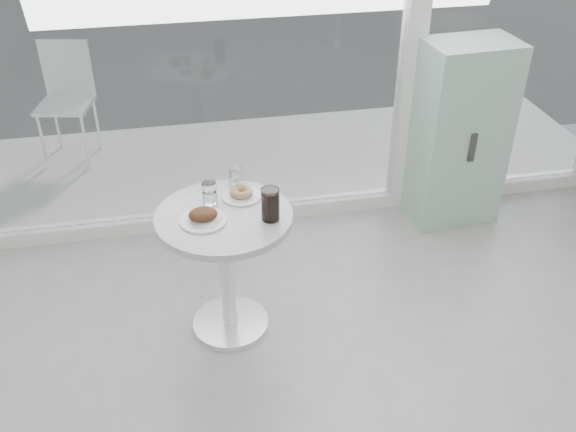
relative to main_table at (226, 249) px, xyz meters
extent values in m
cube|color=white|center=(0.50, 1.10, -0.50)|extent=(5.00, 0.12, 0.10)
cube|color=white|center=(1.40, 1.10, 0.95)|extent=(0.14, 0.14, 3.00)
cube|color=white|center=(-0.27, 1.10, 0.85)|extent=(3.21, 0.02, 2.60)
cube|color=white|center=(2.17, 1.10, 0.85)|extent=(1.41, 0.02, 2.60)
cylinder|color=white|center=(0.00, 0.00, -0.54)|extent=(0.44, 0.44, 0.03)
cylinder|color=white|center=(0.00, 0.00, -0.18)|extent=(0.09, 0.09, 0.70)
cylinder|color=silver|center=(0.00, 0.00, 0.20)|extent=(0.72, 0.72, 0.04)
cube|color=silver|center=(0.50, 1.90, -0.53)|extent=(5.60, 1.60, 0.05)
cube|color=#95BEAD|center=(1.72, 0.88, 0.09)|extent=(0.62, 0.44, 1.29)
cube|color=#333333|center=(1.72, 0.67, 0.09)|extent=(0.04, 0.02, 0.20)
cylinder|color=white|center=(-1.24, 2.11, -0.27)|extent=(0.02, 0.02, 0.45)
cylinder|color=white|center=(-0.90, 2.04, -0.27)|extent=(0.02, 0.02, 0.45)
cylinder|color=white|center=(-1.16, 2.45, -0.27)|extent=(0.02, 0.02, 0.45)
cylinder|color=white|center=(-0.83, 2.37, -0.27)|extent=(0.02, 0.02, 0.45)
cube|color=white|center=(-1.03, 2.24, -0.04)|extent=(0.48, 0.48, 0.03)
cube|color=white|center=(-0.99, 2.43, 0.21)|extent=(0.40, 0.11, 0.45)
cylinder|color=white|center=(-0.11, -0.04, 0.23)|extent=(0.24, 0.24, 0.01)
cube|color=white|center=(-0.09, -0.05, 0.24)|extent=(0.16, 0.16, 0.00)
ellipsoid|color=#3A2010|center=(-0.11, -0.04, 0.26)|extent=(0.15, 0.12, 0.06)
ellipsoid|color=#3A2010|center=(-0.07, -0.02, 0.25)|extent=(0.07, 0.07, 0.04)
cylinder|color=white|center=(0.12, 0.15, 0.23)|extent=(0.21, 0.21, 0.01)
torus|color=tan|center=(0.12, 0.15, 0.25)|extent=(0.12, 0.12, 0.04)
cylinder|color=white|center=(-0.06, 0.12, 0.28)|extent=(0.08, 0.08, 0.13)
cylinder|color=white|center=(-0.06, 0.12, 0.26)|extent=(0.06, 0.06, 0.07)
cylinder|color=white|center=(0.10, 0.24, 0.28)|extent=(0.08, 0.08, 0.13)
cylinder|color=white|center=(0.10, 0.24, 0.26)|extent=(0.07, 0.07, 0.07)
cylinder|color=white|center=(0.23, -0.09, 0.31)|extent=(0.09, 0.09, 0.18)
cylinder|color=black|center=(0.23, -0.09, 0.30)|extent=(0.08, 0.08, 0.16)
camera|label=1|loc=(-0.22, -2.79, 2.04)|focal=40.00mm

